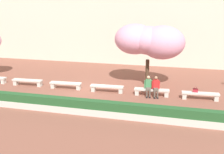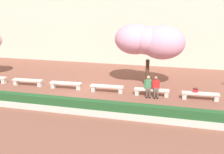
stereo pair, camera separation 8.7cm
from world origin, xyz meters
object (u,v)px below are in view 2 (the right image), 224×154
Objects in this scene: stone_bench_center at (66,84)px; person_seated_right at (156,86)px; handbag at (195,90)px; stone_bench_near_east at (107,88)px; stone_bench_near_west at (28,81)px; person_seated_left at (148,85)px; stone_bench_east_end at (152,91)px; cherry_tree_main at (148,41)px; stone_bench_far_east at (200,95)px.

stone_bench_center is 6.11m from person_seated_right.
stone_bench_near_east is at bearing -179.78° from handbag.
person_seated_left is at bearing -0.35° from stone_bench_near_west.
handbag reaches higher than stone_bench_center.
stone_bench_east_end is 1.71× the size of person_seated_right.
person_seated_left reaches higher than stone_bench_east_end.
stone_bench_near_west and stone_bench_east_end have the same top height.
cherry_tree_main is (-0.80, 2.14, 2.50)m from person_seated_right.
person_seated_left reaches higher than stone_bench_far_east.
stone_bench_near_east is 0.46× the size of cherry_tree_main.
cherry_tree_main reaches higher than stone_bench_far_east.
person_seated_left reaches higher than stone_bench_center.
stone_bench_near_west is at bearing 180.00° from stone_bench_east_end.
stone_bench_far_east is 3.17m from person_seated_left.
cherry_tree_main reaches higher than stone_bench_near_west.
handbag is at bearing 175.96° from stone_bench_far_east.
stone_bench_near_east is at bearing 179.06° from person_seated_right.
person_seated_right reaches higher than stone_bench_far_east.
person_seated_right is at bearing -0.94° from stone_bench_near_east.
handbag is at bearing 0.47° from stone_bench_east_end.
stone_bench_near_east is 1.00× the size of stone_bench_far_east.
stone_bench_near_east is 2.73m from person_seated_left.
person_seated_left is (-0.22, -0.05, 0.38)m from stone_bench_east_end.
handbag is (2.62, 0.02, 0.27)m from stone_bench_east_end.
cherry_tree_main is (-0.33, 2.14, 2.50)m from person_seated_left.
stone_bench_far_east is at bearing 0.96° from person_seated_left.
handbag reaches higher than stone_bench_near_east.
handbag is (11.39, 0.02, 0.27)m from stone_bench_near_west.
person_seated_left reaches higher than stone_bench_near_east.
cherry_tree_main is (-3.17, 2.07, 2.62)m from handbag.
stone_bench_near_east is 6.51× the size of handbag.
stone_bench_east_end is 2.92m from stone_bench_far_east.
stone_bench_east_end is 1.71× the size of person_seated_left.
person_seated_left is 3.31m from cherry_tree_main.
cherry_tree_main is (2.37, 2.09, 2.89)m from stone_bench_near_east.
stone_bench_east_end is at bearing 13.42° from person_seated_left.
stone_bench_east_end is at bearing 0.00° from stone_bench_near_west.
person_seated_left is 2.84m from handbag.
person_seated_right is at bearing -178.22° from handbag.
stone_bench_east_end and stone_bench_far_east have the same top height.
cherry_tree_main is (8.22, 2.09, 2.89)m from stone_bench_near_west.
handbag is at bearing -33.11° from cherry_tree_main.
stone_bench_far_east is at bearing -4.04° from handbag.
cherry_tree_main reaches higher than stone_bench_near_east.
stone_bench_near_west is at bearing 180.00° from stone_bench_near_east.
stone_bench_near_west is 11.39m from handbag.
person_seated_right is (0.25, -0.05, 0.38)m from stone_bench_east_end.
stone_bench_near_west is 1.00× the size of stone_bench_east_end.
stone_bench_near_west is 2.92m from stone_bench_center.
stone_bench_near_west is 0.46× the size of cherry_tree_main.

